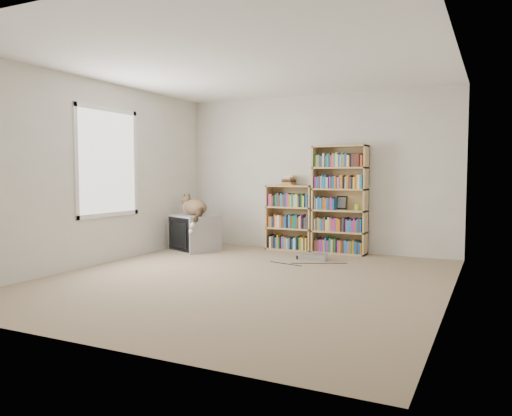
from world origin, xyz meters
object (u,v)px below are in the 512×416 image
at_px(bookcase_tall, 340,202).
at_px(dvd_player, 313,257).
at_px(crt_tv, 195,233).
at_px(cat, 195,209).
at_px(bookcase_short, 291,220).

bearing_deg(bookcase_tall, dvd_player, -103.65).
relative_size(crt_tv, cat, 1.25).
xyz_separation_m(bookcase_short, dvd_player, (0.65, -0.74, -0.44)).
distance_m(bookcase_tall, bookcase_short, 0.88).
relative_size(crt_tv, bookcase_short, 0.80).
relative_size(bookcase_short, dvd_player, 2.72).
distance_m(crt_tv, bookcase_tall, 2.36).
xyz_separation_m(crt_tv, bookcase_tall, (2.18, 0.75, 0.51)).
xyz_separation_m(crt_tv, bookcase_short, (1.36, 0.75, 0.20)).
height_order(cat, bookcase_tall, bookcase_tall).
bearing_deg(dvd_player, bookcase_tall, 64.53).
distance_m(bookcase_short, dvd_player, 1.08).
bearing_deg(dvd_player, crt_tv, 168.49).
xyz_separation_m(bookcase_tall, bookcase_short, (-0.83, 0.00, -0.31)).
bearing_deg(crt_tv, cat, -35.56).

